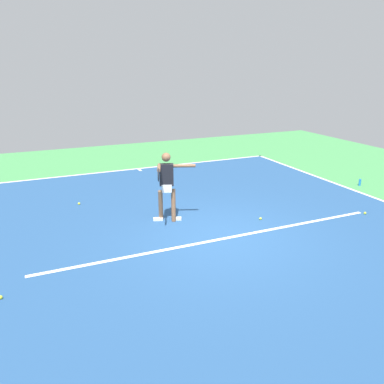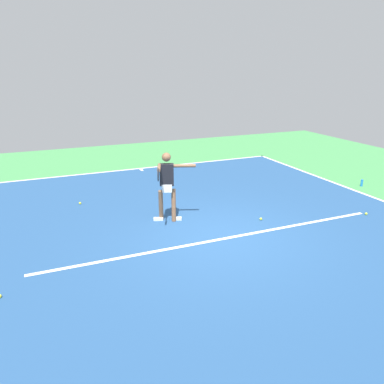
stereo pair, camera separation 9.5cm
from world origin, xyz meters
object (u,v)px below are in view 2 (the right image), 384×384
object	(u,v)px
tennis_ball_by_sideline	(366,214)
tennis_ball_near_service_line	(80,203)
tennis_ball_centre_court	(261,219)
water_bottle	(362,183)
tennis_player	(167,183)

from	to	relation	value
tennis_ball_by_sideline	tennis_ball_near_service_line	distance (m)	7.72
tennis_ball_by_sideline	tennis_ball_near_service_line	bearing A→B (deg)	-29.05
tennis_ball_centre_court	water_bottle	bearing A→B (deg)	-165.25
tennis_ball_centre_court	water_bottle	xyz separation A→B (m)	(-4.57, -1.20, 0.08)
tennis_player	tennis_ball_centre_court	world-z (taller)	tennis_player
water_bottle	tennis_ball_by_sideline	bearing A→B (deg)	46.81
tennis_ball_near_service_line	water_bottle	bearing A→B (deg)	168.31
tennis_player	water_bottle	xyz separation A→B (m)	(-6.73, -0.32, -0.89)
tennis_ball_near_service_line	tennis_ball_centre_court	distance (m)	5.01
tennis_ball_centre_court	tennis_ball_near_service_line	bearing A→B (deg)	-36.51
tennis_ball_by_sideline	water_bottle	bearing A→B (deg)	-133.19
tennis_ball_centre_court	water_bottle	size ratio (longest dim) A/B	0.30
tennis_ball_by_sideline	tennis_ball_centre_court	distance (m)	2.82
tennis_ball_near_service_line	water_bottle	size ratio (longest dim) A/B	0.30
tennis_player	tennis_ball_near_service_line	size ratio (longest dim) A/B	26.35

